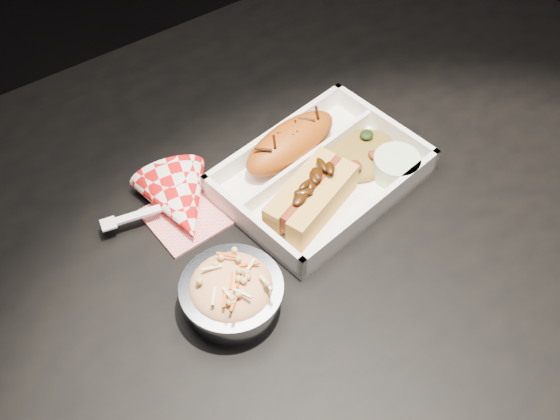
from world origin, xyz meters
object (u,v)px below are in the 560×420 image
object	(u,v)px
foil_coleslaw_cup	(232,292)
napkin_fork	(181,204)
food_tray	(320,177)
fried_pastry	(291,143)
hotdog	(311,196)
dining_table	(296,240)

from	to	relation	value
foil_coleslaw_cup	napkin_fork	bearing A→B (deg)	82.91
food_tray	fried_pastry	distance (m)	0.06
fried_pastry	hotdog	distance (m)	0.09
hotdog	foil_coleslaw_cup	distance (m)	0.16
hotdog	foil_coleslaw_cup	xyz separation A→B (m)	(-0.15, -0.06, -0.00)
dining_table	napkin_fork	size ratio (longest dim) A/B	7.21
fried_pastry	napkin_fork	world-z (taller)	napkin_fork
dining_table	foil_coleslaw_cup	size ratio (longest dim) A/B	10.42
dining_table	food_tray	xyz separation A→B (m)	(0.04, 0.00, 0.10)
hotdog	napkin_fork	distance (m)	0.16
dining_table	food_tray	distance (m)	0.11
fried_pastry	napkin_fork	xyz separation A→B (m)	(-0.16, 0.00, -0.02)
food_tray	napkin_fork	distance (m)	0.18
dining_table	fried_pastry	size ratio (longest dim) A/B	8.16
dining_table	foil_coleslaw_cup	xyz separation A→B (m)	(-0.15, -0.09, 0.12)
napkin_fork	foil_coleslaw_cup	bearing A→B (deg)	-85.18
napkin_fork	fried_pastry	bearing A→B (deg)	11.06
napkin_fork	dining_table	bearing A→B (deg)	-12.90
dining_table	hotdog	bearing A→B (deg)	-89.85
food_tray	fried_pastry	world-z (taller)	fried_pastry
dining_table	food_tray	world-z (taller)	food_tray
foil_coleslaw_cup	napkin_fork	world-z (taller)	same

